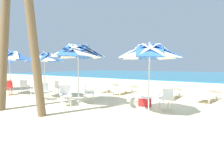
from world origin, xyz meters
The scene contains 24 objects.
ground_plane centered at (0.00, 0.00, 0.00)m, with size 80.00×80.00×0.00m, color beige.
sea centered at (0.00, 29.81, 0.05)m, with size 80.00×36.00×0.10m, color teal.
surf_foam centered at (0.00, 11.51, 0.01)m, with size 80.00×0.70×0.01m, color white.
beach_umbrella_0 centered at (0.42, -2.46, 2.21)m, with size 2.27×2.27×2.58m.
plastic_chair_0 centered at (0.80, -1.55, 0.50)m, with size 0.63×0.63×0.87m.
beach_umbrella_1 centered at (-2.91, -2.63, 2.36)m, with size 2.47×2.47×2.76m.
plastic_chair_1 centered at (-3.54, -2.89, 0.50)m, with size 0.63×0.62×0.87m.
plastic_chair_2 centered at (-3.08, -3.24, 0.50)m, with size 0.63×0.62×0.87m.
plastic_chair_3 centered at (-2.81, -2.07, 0.50)m, with size 0.63×0.63×0.87m.
beach_umbrella_2 centered at (-5.61, -2.44, 2.18)m, with size 2.06×2.06×2.54m.
plastic_chair_4 centered at (-5.63, -1.49, 0.50)m, with size 0.53×0.55×0.87m.
plastic_chair_5 centered at (-5.01, -2.87, 0.50)m, with size 0.59×0.57×0.87m.
plastic_chair_6 centered at (-5.46, -3.06, 0.50)m, with size 0.51×0.48×0.87m.
beach_umbrella_3 centered at (-8.42, -2.89, 2.34)m, with size 2.26×2.26×2.73m.
plastic_chair_8 centered at (-8.01, -2.21, 0.50)m, with size 0.62×0.63×0.87m.
plastic_chair_9 centered at (-8.15, -3.18, 0.50)m, with size 0.63×0.63×0.87m.
plastic_chair_10 centered at (-10.61, -2.44, 0.50)m, with size 0.61×0.59×0.87m.
plastic_chair_11 centered at (-11.54, -1.81, 0.50)m, with size 0.55×0.57×0.87m.
sun_lounger_0 centered at (2.05, 1.47, 0.28)m, with size 1.04×2.23×0.62m.
sun_lounger_1 centered at (0.32, 1.37, 0.28)m, with size 0.69×2.16×0.62m.
sun_lounger_2 centered at (-2.63, 1.24, 0.28)m, with size 0.90×2.21×0.62m.
sun_lounger_3 centered at (-3.98, 1.48, 0.28)m, with size 0.93×2.21×0.62m.
palm_tree_3 centered at (-4.66, -4.95, 3.32)m, with size 3.02×2.97×5.64m.
cooler_box centered at (-0.15, -1.45, 0.20)m, with size 0.50×0.34×0.40m.
Camera 1 is at (2.74, -8.43, 1.72)m, focal length 28.05 mm.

